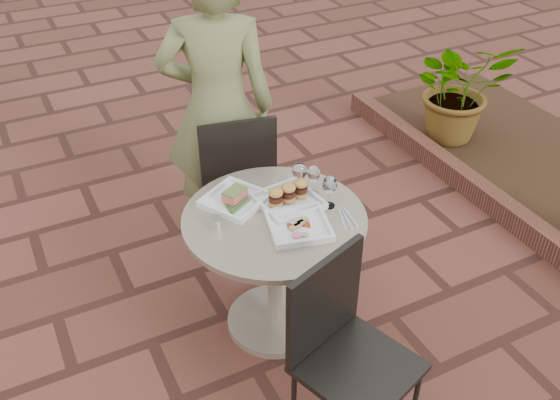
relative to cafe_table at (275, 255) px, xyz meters
name	(u,v)px	position (x,y,z in m)	size (l,w,h in m)	color
ground	(291,293)	(0.18, 0.17, -0.48)	(60.00, 60.00, 0.00)	brown
cafe_table	(275,255)	(0.00, 0.00, 0.00)	(0.90, 0.90, 0.73)	gray
chair_far	(236,170)	(0.10, 0.72, 0.07)	(0.51, 0.51, 0.93)	black
chair_near	(342,340)	(-0.02, -0.68, 0.07)	(0.56, 0.56, 0.93)	black
diner	(218,109)	(0.06, 0.85, 0.42)	(0.66, 0.43, 1.81)	olive
plate_salmon	(235,199)	(-0.12, 0.19, 0.27)	(0.38, 0.38, 0.08)	silver
plate_sliders	(288,197)	(0.11, 0.06, 0.29)	(0.31, 0.31, 0.18)	silver
plate_tuna	(299,225)	(0.06, -0.13, 0.26)	(0.34, 0.34, 0.03)	silver
wine_glass_right	(330,185)	(0.28, -0.04, 0.37)	(0.07, 0.07, 0.17)	white
wine_glass_mid	(299,172)	(0.20, 0.12, 0.37)	(0.08, 0.08, 0.18)	white
wine_glass_far	(313,174)	(0.26, 0.09, 0.36)	(0.07, 0.07, 0.16)	white
steel_ramekin	(216,222)	(-0.28, 0.06, 0.27)	(0.07, 0.07, 0.05)	silver
cutlery_set	(346,218)	(0.30, -0.17, 0.25)	(0.09, 0.19, 0.00)	silver
planter_curb	(472,186)	(1.78, 0.47, -0.41)	(0.12, 3.00, 0.15)	brown
mulch_bed	(544,167)	(2.48, 0.47, -0.45)	(1.30, 3.00, 0.06)	black
potted_plant_a	(459,88)	(2.13, 1.12, -0.01)	(0.74, 0.64, 0.83)	#33662D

